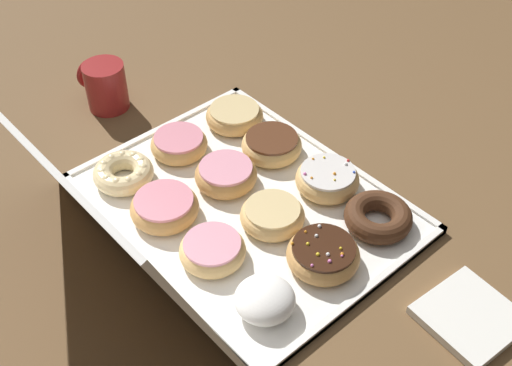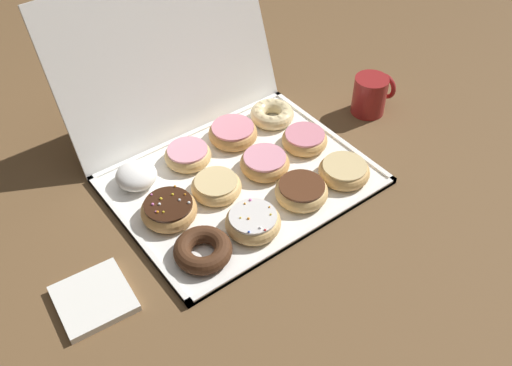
{
  "view_description": "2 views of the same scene",
  "coord_description": "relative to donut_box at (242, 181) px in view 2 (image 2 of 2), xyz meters",
  "views": [
    {
      "loc": [
        -0.62,
        0.53,
        0.82
      ],
      "look_at": [
        -0.02,
        -0.01,
        0.06
      ],
      "focal_mm": 45.34,
      "sensor_mm": 36.0,
      "label": 1
    },
    {
      "loc": [
        -0.54,
        -0.76,
        0.89
      ],
      "look_at": [
        0.01,
        -0.04,
        0.03
      ],
      "focal_mm": 39.86,
      "sensor_mm": 36.0,
      "label": 2
    }
  ],
  "objects": [
    {
      "name": "pink_frosted_donut_10",
      "position": [
        0.07,
        0.13,
        0.03
      ],
      "size": [
        0.12,
        0.12,
        0.04
      ],
      "color": "tan",
      "rests_on": "donut_box"
    },
    {
      "name": "pink_frosted_donut_7",
      "position": [
        0.19,
        0.01,
        0.02
      ],
      "size": [
        0.11,
        0.11,
        0.04
      ],
      "color": "tan",
      "rests_on": "donut_box"
    },
    {
      "name": "cruller_donut_11",
      "position": [
        0.19,
        0.13,
        0.02
      ],
      "size": [
        0.11,
        0.11,
        0.04
      ],
      "color": "beige",
      "rests_on": "donut_box"
    },
    {
      "name": "glazed_ring_donut_5",
      "position": [
        -0.07,
        -0.0,
        0.02
      ],
      "size": [
        0.11,
        0.11,
        0.04
      ],
      "color": "#E5B770",
      "rests_on": "donut_box"
    },
    {
      "name": "pink_frosted_donut_6",
      "position": [
        0.06,
        -0.01,
        0.03
      ],
      "size": [
        0.11,
        0.11,
        0.04
      ],
      "color": "tan",
      "rests_on": "donut_box"
    },
    {
      "name": "powdered_filled_donut_8",
      "position": [
        -0.19,
        0.13,
        0.03
      ],
      "size": [
        0.09,
        0.09,
        0.05
      ],
      "color": "white",
      "rests_on": "donut_box"
    },
    {
      "name": "chocolate_frosted_donut_2",
      "position": [
        0.07,
        -0.12,
        0.02
      ],
      "size": [
        0.12,
        0.12,
        0.04
      ],
      "color": "#E5B770",
      "rests_on": "donut_box"
    },
    {
      "name": "glazed_ring_donut_3",
      "position": [
        0.19,
        -0.13,
        0.02
      ],
      "size": [
        0.12,
        0.12,
        0.04
      ],
      "color": "tan",
      "rests_on": "donut_box"
    },
    {
      "name": "napkin_stack",
      "position": [
        -0.41,
        -0.09,
        0.0
      ],
      "size": [
        0.14,
        0.14,
        0.02
      ],
      "primitive_type": "cube",
      "rotation": [
        0.0,
        0.0,
        -0.08
      ],
      "color": "white",
      "rests_on": "ground"
    },
    {
      "name": "sprinkle_donut_4",
      "position": [
        -0.19,
        0.0,
        0.03
      ],
      "size": [
        0.12,
        0.12,
        0.04
      ],
      "color": "tan",
      "rests_on": "donut_box"
    },
    {
      "name": "pink_frosted_donut_9",
      "position": [
        -0.06,
        0.13,
        0.02
      ],
      "size": [
        0.11,
        0.11,
        0.04
      ],
      "color": "#E5B770",
      "rests_on": "donut_box"
    },
    {
      "name": "donut_box",
      "position": [
        0.0,
        0.0,
        0.0
      ],
      "size": [
        0.55,
        0.43,
        0.01
      ],
      "color": "white",
      "rests_on": "ground"
    },
    {
      "name": "box_lid_open",
      "position": [
        0.0,
        0.29,
        0.18
      ],
      "size": [
        0.55,
        0.15,
        0.37
      ],
      "primitive_type": "cube",
      "rotation": [
        1.21,
        0.0,
        0.0
      ],
      "color": "white",
      "rests_on": "ground"
    },
    {
      "name": "sprinkle_donut_1",
      "position": [
        -0.07,
        -0.13,
        0.03
      ],
      "size": [
        0.12,
        0.12,
        0.04
      ],
      "color": "#E5B770",
      "rests_on": "donut_box"
    },
    {
      "name": "coffee_mug",
      "position": [
        0.42,
        0.02,
        0.05
      ],
      "size": [
        0.11,
        0.09,
        0.1
      ],
      "color": "maroon",
      "rests_on": "ground"
    },
    {
      "name": "chocolate_cake_ring_donut_0",
      "position": [
        -0.19,
        -0.13,
        0.02
      ],
      "size": [
        0.12,
        0.12,
        0.04
      ],
      "color": "#472816",
      "rests_on": "donut_box"
    },
    {
      "name": "ground_plane",
      "position": [
        0.0,
        0.0,
        -0.01
      ],
      "size": [
        3.0,
        3.0,
        0.0
      ],
      "primitive_type": "plane",
      "color": "brown"
    }
  ]
}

